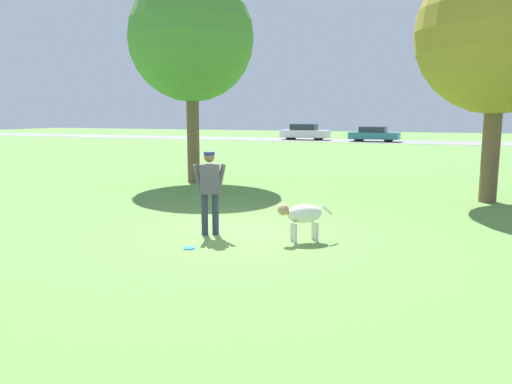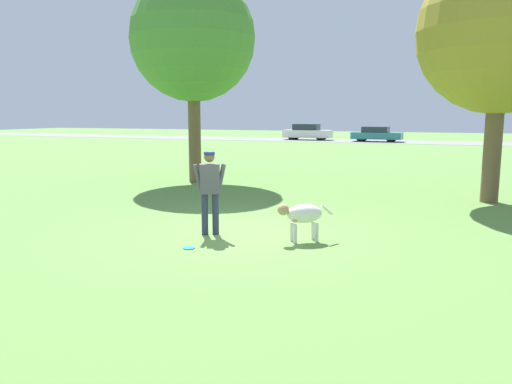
{
  "view_description": "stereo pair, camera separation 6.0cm",
  "coord_description": "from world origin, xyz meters",
  "px_view_note": "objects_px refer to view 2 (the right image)",
  "views": [
    {
      "loc": [
        3.91,
        -8.98,
        2.38
      ],
      "look_at": [
        0.51,
        -0.19,
        0.9
      ],
      "focal_mm": 35.0,
      "sensor_mm": 36.0,
      "label": 1
    },
    {
      "loc": [
        3.97,
        -8.96,
        2.38
      ],
      "look_at": [
        0.51,
        -0.19,
        0.9
      ],
      "focal_mm": 35.0,
      "sensor_mm": 36.0,
      "label": 2
    }
  ],
  "objects_px": {
    "dog": "(302,215)",
    "parked_car_white": "(307,132)",
    "tree_near_left": "(193,39)",
    "tree_near_right": "(501,32)",
    "person": "(210,186)",
    "parked_car_teal": "(377,134)",
    "frisbee": "(189,248)"
  },
  "relations": [
    {
      "from": "person",
      "to": "tree_near_left",
      "type": "relative_size",
      "value": 0.23
    },
    {
      "from": "dog",
      "to": "tree_near_left",
      "type": "bearing_deg",
      "value": -84.13
    },
    {
      "from": "person",
      "to": "dog",
      "type": "relative_size",
      "value": 1.71
    },
    {
      "from": "person",
      "to": "dog",
      "type": "xyz_separation_m",
      "value": [
        1.85,
        0.14,
        -0.46
      ]
    },
    {
      "from": "parked_car_white",
      "to": "person",
      "type": "bearing_deg",
      "value": -76.53
    },
    {
      "from": "person",
      "to": "tree_near_right",
      "type": "height_order",
      "value": "tree_near_right"
    },
    {
      "from": "dog",
      "to": "parked_car_white",
      "type": "bearing_deg",
      "value": -109.79
    },
    {
      "from": "dog",
      "to": "person",
      "type": "bearing_deg",
      "value": -31.15
    },
    {
      "from": "person",
      "to": "frisbee",
      "type": "height_order",
      "value": "person"
    },
    {
      "from": "dog",
      "to": "parked_car_white",
      "type": "relative_size",
      "value": 0.22
    },
    {
      "from": "parked_car_teal",
      "to": "person",
      "type": "bearing_deg",
      "value": -85.04
    },
    {
      "from": "person",
      "to": "frisbee",
      "type": "relative_size",
      "value": 7.65
    },
    {
      "from": "person",
      "to": "parked_car_teal",
      "type": "height_order",
      "value": "person"
    },
    {
      "from": "tree_near_right",
      "to": "tree_near_left",
      "type": "bearing_deg",
      "value": 175.5
    },
    {
      "from": "tree_near_right",
      "to": "parked_car_white",
      "type": "xyz_separation_m",
      "value": [
        -13.59,
        30.09,
        -3.77
      ]
    },
    {
      "from": "tree_near_left",
      "to": "tree_near_right",
      "type": "bearing_deg",
      "value": -4.5
    },
    {
      "from": "dog",
      "to": "parked_car_white",
      "type": "xyz_separation_m",
      "value": [
        -10.04,
        36.07,
        0.2
      ]
    },
    {
      "from": "dog",
      "to": "tree_near_right",
      "type": "xyz_separation_m",
      "value": [
        3.55,
        5.98,
        3.97
      ]
    },
    {
      "from": "frisbee",
      "to": "tree_near_right",
      "type": "relative_size",
      "value": 0.03
    },
    {
      "from": "person",
      "to": "dog",
      "type": "height_order",
      "value": "person"
    },
    {
      "from": "parked_car_white",
      "to": "tree_near_left",
      "type": "bearing_deg",
      "value": -81.23
    },
    {
      "from": "parked_car_white",
      "to": "parked_car_teal",
      "type": "bearing_deg",
      "value": -5.71
    },
    {
      "from": "tree_near_left",
      "to": "parked_car_teal",
      "type": "xyz_separation_m",
      "value": [
        2.25,
        28.62,
        -4.25
      ]
    },
    {
      "from": "dog",
      "to": "tree_near_right",
      "type": "relative_size",
      "value": 0.14
    },
    {
      "from": "tree_near_right",
      "to": "parked_car_white",
      "type": "distance_m",
      "value": 33.23
    },
    {
      "from": "frisbee",
      "to": "parked_car_white",
      "type": "height_order",
      "value": "parked_car_white"
    },
    {
      "from": "frisbee",
      "to": "parked_car_white",
      "type": "xyz_separation_m",
      "value": [
        -8.3,
        37.28,
        0.7
      ]
    },
    {
      "from": "parked_car_white",
      "to": "frisbee",
      "type": "bearing_deg",
      "value": -76.73
    },
    {
      "from": "person",
      "to": "parked_car_teal",
      "type": "xyz_separation_m",
      "value": [
        -1.79,
        35.48,
        -0.33
      ]
    },
    {
      "from": "person",
      "to": "tree_near_left",
      "type": "distance_m",
      "value": 8.87
    },
    {
      "from": "dog",
      "to": "tree_near_left",
      "type": "distance_m",
      "value": 9.95
    },
    {
      "from": "dog",
      "to": "tree_near_left",
      "type": "height_order",
      "value": "tree_near_left"
    }
  ]
}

